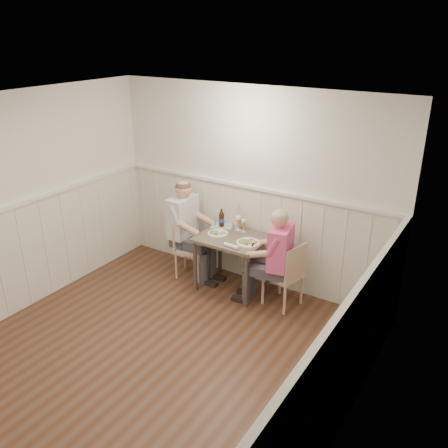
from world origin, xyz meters
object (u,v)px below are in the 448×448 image
(diner_cream, at_px, (186,236))
(beer_bottle, at_px, (222,219))
(dining_table, at_px, (232,244))
(man_in_pink, at_px, (276,266))
(chair_right, at_px, (287,273))
(grass_vase, at_px, (237,217))
(chair_left, at_px, (188,246))

(diner_cream, distance_m, beer_bottle, 0.57)
(dining_table, height_order, man_in_pink, man_in_pink)
(dining_table, relative_size, chair_right, 1.02)
(man_in_pink, distance_m, grass_vase, 0.90)
(diner_cream, relative_size, beer_bottle, 5.43)
(beer_bottle, bearing_deg, grass_vase, 13.21)
(dining_table, distance_m, beer_bottle, 0.42)
(diner_cream, relative_size, grass_vase, 3.62)
(man_in_pink, height_order, diner_cream, diner_cream)
(chair_left, height_order, diner_cream, diner_cream)
(chair_right, xyz_separation_m, chair_left, (-1.49, 0.01, -0.02))
(dining_table, relative_size, man_in_pink, 0.66)
(diner_cream, xyz_separation_m, beer_bottle, (0.46, 0.19, 0.28))
(dining_table, relative_size, chair_left, 1.06)
(chair_right, bearing_deg, diner_cream, 179.24)
(chair_right, relative_size, diner_cream, 0.61)
(dining_table, distance_m, chair_right, 0.80)
(beer_bottle, bearing_deg, chair_left, -153.69)
(dining_table, xyz_separation_m, man_in_pink, (0.66, -0.06, -0.10))
(beer_bottle, bearing_deg, dining_table, -35.07)
(chair_right, relative_size, beer_bottle, 3.31)
(dining_table, bearing_deg, diner_cream, 178.88)
(diner_cream, bearing_deg, grass_vase, 19.76)
(dining_table, distance_m, chair_left, 0.74)
(dining_table, xyz_separation_m, beer_bottle, (-0.29, 0.21, 0.22))
(man_in_pink, bearing_deg, diner_cream, 176.97)
(diner_cream, height_order, grass_vase, diner_cream)
(chair_right, xyz_separation_m, beer_bottle, (-1.07, 0.21, 0.40))
(dining_table, bearing_deg, beer_bottle, 144.93)
(man_in_pink, relative_size, grass_vase, 3.39)
(grass_vase, bearing_deg, man_in_pink, -22.72)
(chair_right, distance_m, grass_vase, 1.02)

